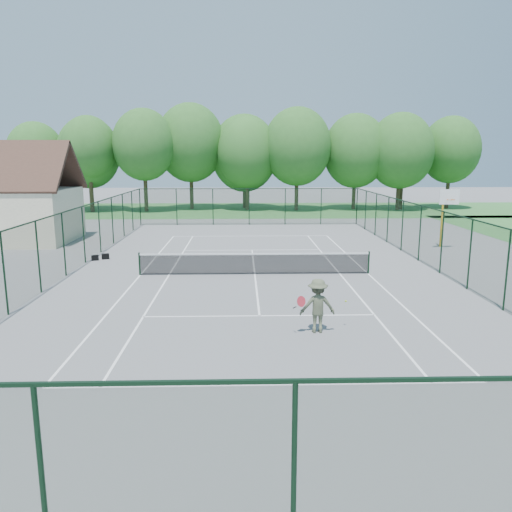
# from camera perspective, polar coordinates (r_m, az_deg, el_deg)

# --- Properties ---
(ground) EXTENTS (140.00, 140.00, 0.00)m
(ground) POSITION_cam_1_polar(r_m,az_deg,el_deg) (24.01, -0.14, -2.11)
(ground) COLOR slate
(ground) RESTS_ON ground
(grass_far) EXTENTS (80.00, 16.00, 0.01)m
(grass_far) POSITION_cam_1_polar(r_m,az_deg,el_deg) (53.64, -0.98, 5.31)
(grass_far) COLOR #3B7A38
(grass_far) RESTS_ON ground
(court_lines) EXTENTS (11.05, 23.85, 0.01)m
(court_lines) POSITION_cam_1_polar(r_m,az_deg,el_deg) (24.01, -0.14, -2.10)
(court_lines) COLOR white
(court_lines) RESTS_ON ground
(tennis_net) EXTENTS (11.08, 0.08, 1.10)m
(tennis_net) POSITION_cam_1_polar(r_m,az_deg,el_deg) (23.88, -0.14, -0.77)
(tennis_net) COLOR black
(tennis_net) RESTS_ON ground
(fence_enclosure) EXTENTS (18.05, 36.05, 3.02)m
(fence_enclosure) POSITION_cam_1_polar(r_m,az_deg,el_deg) (23.70, -0.14, 1.56)
(fence_enclosure) COLOR #14331A
(fence_enclosure) RESTS_ON ground
(utility_building) EXTENTS (8.60, 6.27, 6.63)m
(utility_building) POSITION_cam_1_polar(r_m,az_deg,el_deg) (36.81, -26.52, 6.29)
(utility_building) COLOR #EFE5BF
(utility_building) RESTS_ON ground
(tree_line_far) EXTENTS (39.40, 6.40, 9.70)m
(tree_line_far) POSITION_cam_1_polar(r_m,az_deg,el_deg) (53.36, -1.00, 11.71)
(tree_line_far) COLOR #453424
(tree_line_far) RESTS_ON ground
(basketball_goal) EXTENTS (1.20, 1.43, 3.65)m
(basketball_goal) POSITION_cam_1_polar(r_m,az_deg,el_deg) (32.71, 20.90, 5.28)
(basketball_goal) COLOR gold
(basketball_goal) RESTS_ON ground
(sports_bag_a) EXTENTS (0.42, 0.35, 0.29)m
(sports_bag_a) POSITION_cam_1_polar(r_m,az_deg,el_deg) (28.60, -17.92, -0.19)
(sports_bag_a) COLOR black
(sports_bag_a) RESTS_ON ground
(sports_bag_b) EXTENTS (0.45, 0.36, 0.31)m
(sports_bag_b) POSITION_cam_1_polar(r_m,az_deg,el_deg) (28.80, -16.83, -0.04)
(sports_bag_b) COLOR black
(sports_bag_b) RESTS_ON ground
(tennis_player) EXTENTS (1.90, 0.84, 1.76)m
(tennis_player) POSITION_cam_1_polar(r_m,az_deg,el_deg) (16.13, 7.04, -5.66)
(tennis_player) COLOR #51573F
(tennis_player) RESTS_ON ground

